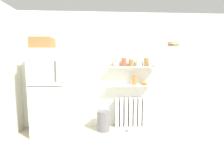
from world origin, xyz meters
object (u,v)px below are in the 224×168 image
at_px(pet_food_bowl, 132,130).
at_px(hanging_fruit_basket, 173,44).
at_px(storage_jar_3, 139,62).
at_px(shelf_bowl, 145,83).
at_px(radiator, 130,112).
at_px(storage_jar_4, 146,62).
at_px(storage_jar_1, 124,62).
at_px(refrigerator, 50,90).
at_px(storage_jar_2, 131,63).
at_px(vase, 134,80).
at_px(storage_jar_0, 116,62).
at_px(trash_bin, 103,121).

bearing_deg(pet_food_bowl, hanging_fruit_basket, -3.90).
height_order(storage_jar_3, shelf_bowl, storage_jar_3).
relative_size(radiator, storage_jar_4, 3.62).
bearing_deg(hanging_fruit_basket, storage_jar_1, 160.45).
relative_size(pet_food_bowl, hanging_fruit_basket, 0.68).
bearing_deg(refrigerator, storage_jar_2, 7.37).
distance_m(storage_jar_1, vase, 0.48).
bearing_deg(storage_jar_3, shelf_bowl, -0.00).
height_order(storage_jar_0, vase, storage_jar_0).
height_order(radiator, shelf_bowl, shelf_bowl).
distance_m(pet_food_bowl, hanging_fruit_basket, 2.02).
bearing_deg(storage_jar_0, radiator, 5.07).
bearing_deg(vase, trash_bin, -164.31).
bearing_deg(storage_jar_1, radiator, 10.06).
bearing_deg(hanging_fruit_basket, pet_food_bowl, 176.10).
bearing_deg(hanging_fruit_basket, storage_jar_2, 156.73).
bearing_deg(vase, storage_jar_0, 180.00).
xyz_separation_m(refrigerator, storage_jar_1, (1.59, 0.23, 0.57)).
xyz_separation_m(radiator, vase, (0.07, -0.03, 0.75)).
height_order(refrigerator, pet_food_bowl, refrigerator).
bearing_deg(refrigerator, shelf_bowl, 6.27).
distance_m(storage_jar_3, shelf_bowl, 0.49).
relative_size(refrigerator, radiator, 2.78).
height_order(radiator, storage_jar_1, storage_jar_1).
bearing_deg(storage_jar_2, storage_jar_0, 180.00).
distance_m(storage_jar_3, hanging_fruit_basket, 0.81).
xyz_separation_m(storage_jar_0, storage_jar_4, (0.68, 0.00, 0.01)).
xyz_separation_m(storage_jar_0, storage_jar_3, (0.51, 0.00, -0.00)).
distance_m(storage_jar_4, pet_food_bowl, 1.55).
height_order(storage_jar_1, storage_jar_4, storage_jar_1).
height_order(refrigerator, storage_jar_1, refrigerator).
bearing_deg(hanging_fruit_basket, storage_jar_4, 143.35).
xyz_separation_m(storage_jar_0, pet_food_bowl, (0.31, -0.29, -1.47)).
bearing_deg(pet_food_bowl, storage_jar_1, 116.34).
xyz_separation_m(radiator, storage_jar_4, (0.34, -0.03, 1.16)).
relative_size(refrigerator, trash_bin, 4.47).
height_order(refrigerator, hanging_fruit_basket, refrigerator).
bearing_deg(vase, radiator, 157.89).
bearing_deg(storage_jar_1, trash_bin, -156.98).
bearing_deg(shelf_bowl, storage_jar_4, 0.00).
distance_m(storage_jar_2, shelf_bowl, 0.56).
bearing_deg(storage_jar_4, storage_jar_2, 180.00).
bearing_deg(radiator, pet_food_bowl, -94.73).
distance_m(refrigerator, storage_jar_1, 1.70).
height_order(storage_jar_3, vase, storage_jar_3).
bearing_deg(shelf_bowl, radiator, 174.48).
bearing_deg(storage_jar_4, storage_jar_1, 180.00).
relative_size(storage_jar_1, trash_bin, 0.45).
xyz_separation_m(storage_jar_2, trash_bin, (-0.64, -0.20, -1.26)).
xyz_separation_m(refrigerator, shelf_bowl, (2.07, 0.23, 0.09)).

